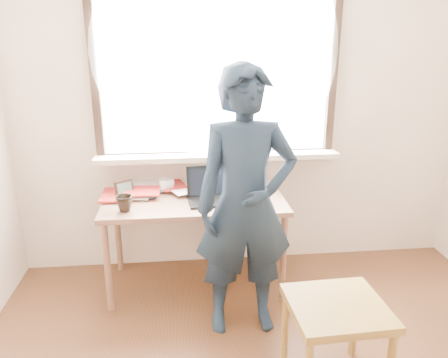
{
  "coord_description": "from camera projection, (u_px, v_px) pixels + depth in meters",
  "views": [
    {
      "loc": [
        -0.49,
        -1.3,
        1.81
      ],
      "look_at": [
        -0.25,
        0.95,
        1.06
      ],
      "focal_mm": 35.0,
      "sensor_mm": 36.0,
      "label": 1
    }
  ],
  "objects": [
    {
      "name": "picture_frame",
      "position": [
        124.0,
        189.0,
        3.16
      ],
      "size": [
        0.13,
        0.08,
        0.11
      ],
      "color": "black",
      "rests_on": "desk"
    },
    {
      "name": "work_chair",
      "position": [
        336.0,
        317.0,
        2.26
      ],
      "size": [
        0.51,
        0.49,
        0.5
      ],
      "color": "olive",
      "rests_on": "ground"
    },
    {
      "name": "mug_white",
      "position": [
        167.0,
        185.0,
        3.28
      ],
      "size": [
        0.15,
        0.15,
        0.09
      ],
      "primitive_type": "imported",
      "rotation": [
        0.0,
        0.0,
        0.34
      ],
      "color": "white",
      "rests_on": "desk"
    },
    {
      "name": "room_shell",
      "position": [
        312.0,
        87.0,
        1.52
      ],
      "size": [
        3.52,
        4.02,
        2.61
      ],
      "color": "beige",
      "rests_on": "ground"
    },
    {
      "name": "desk",
      "position": [
        195.0,
        208.0,
        3.15
      ],
      "size": [
        1.29,
        0.65,
        0.69
      ],
      "color": "brown",
      "rests_on": "ground"
    },
    {
      "name": "mug_dark",
      "position": [
        124.0,
        203.0,
        2.9
      ],
      "size": [
        0.12,
        0.12,
        0.11
      ],
      "primitive_type": "imported",
      "rotation": [
        0.0,
        0.0,
        -0.02
      ],
      "color": "black",
      "rests_on": "desk"
    },
    {
      "name": "person",
      "position": [
        246.0,
        205.0,
        2.63
      ],
      "size": [
        0.62,
        0.42,
        1.67
      ],
      "primitive_type": "imported",
      "rotation": [
        0.0,
        0.0,
        0.03
      ],
      "color": "#14202E",
      "rests_on": "ground"
    },
    {
      "name": "mouse",
      "position": [
        261.0,
        199.0,
        3.08
      ],
      "size": [
        0.08,
        0.06,
        0.03
      ],
      "primitive_type": "ellipsoid",
      "color": "black",
      "rests_on": "desk"
    },
    {
      "name": "book_a",
      "position": [
        142.0,
        190.0,
        3.28
      ],
      "size": [
        0.26,
        0.29,
        0.02
      ],
      "primitive_type": "imported",
      "rotation": [
        0.0,
        0.0,
        0.39
      ],
      "color": "white",
      "rests_on": "desk"
    },
    {
      "name": "book_b",
      "position": [
        250.0,
        184.0,
        3.42
      ],
      "size": [
        0.25,
        0.27,
        0.02
      ],
      "primitive_type": "imported",
      "rotation": [
        0.0,
        0.0,
        -0.44
      ],
      "color": "white",
      "rests_on": "desk"
    },
    {
      "name": "desk_clutter",
      "position": [
        147.0,
        191.0,
        3.22
      ],
      "size": [
        0.88,
        0.47,
        0.05
      ],
      "color": "white",
      "rests_on": "desk"
    },
    {
      "name": "laptop",
      "position": [
        211.0,
        193.0,
        3.1
      ],
      "size": [
        0.35,
        0.3,
        0.23
      ],
      "color": "black",
      "rests_on": "desk"
    }
  ]
}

